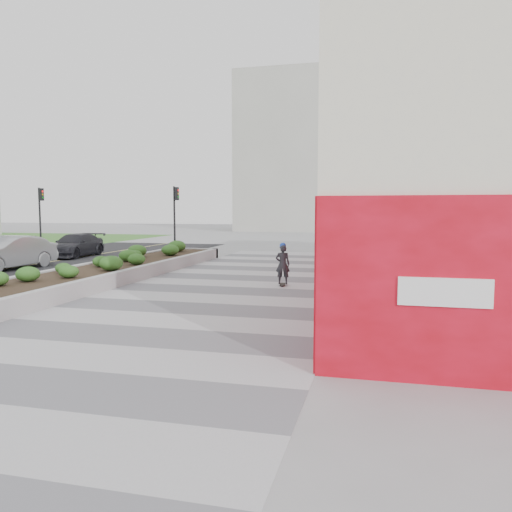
# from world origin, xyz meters

# --- Properties ---
(ground) EXTENTS (160.00, 160.00, 0.00)m
(ground) POSITION_xyz_m (0.00, 0.00, 0.00)
(ground) COLOR gray
(ground) RESTS_ON ground
(walkway) EXTENTS (8.00, 36.00, 0.01)m
(walkway) POSITION_xyz_m (0.00, 3.00, 0.01)
(walkway) COLOR #A8A8AD
(walkway) RESTS_ON ground
(building) EXTENTS (6.04, 24.08, 8.00)m
(building) POSITION_xyz_m (6.98, 8.98, 3.98)
(building) COLOR silver
(building) RESTS_ON ground
(planter) EXTENTS (3.00, 18.00, 0.90)m
(planter) POSITION_xyz_m (-5.50, 7.00, 0.42)
(planter) COLOR #9E9EA0
(planter) RESTS_ON ground
(traffic_signal_near) EXTENTS (0.33, 0.28, 4.20)m
(traffic_signal_near) POSITION_xyz_m (-7.23, 17.50, 2.76)
(traffic_signal_near) COLOR black
(traffic_signal_near) RESTS_ON ground
(traffic_signal_far) EXTENTS (0.33, 0.28, 4.20)m
(traffic_signal_far) POSITION_xyz_m (-16.43, 17.00, 2.76)
(traffic_signal_far) COLOR black
(traffic_signal_far) RESTS_ON ground
(distant_bldg_north_l) EXTENTS (16.00, 12.00, 20.00)m
(distant_bldg_north_l) POSITION_xyz_m (-5.00, 55.00, 10.00)
(distant_bldg_north_l) COLOR #ADAAA3
(distant_bldg_north_l) RESTS_ON ground
(distant_bldg_north_r) EXTENTS (14.00, 10.00, 24.00)m
(distant_bldg_north_r) POSITION_xyz_m (15.00, 60.00, 12.00)
(distant_bldg_north_r) COLOR #ADAAA3
(distant_bldg_north_r) RESTS_ON ground
(manhole_cover) EXTENTS (0.44, 0.44, 0.01)m
(manhole_cover) POSITION_xyz_m (0.50, 3.00, 0.00)
(manhole_cover) COLOR #595654
(manhole_cover) RESTS_ON ground
(skateboarder) EXTENTS (0.58, 0.74, 1.59)m
(skateboarder) POSITION_xyz_m (1.61, 6.51, 0.80)
(skateboarder) COLOR beige
(skateboarder) RESTS_ON ground
(car_silver) EXTENTS (2.12, 4.87, 1.56)m
(car_silver) POSITION_xyz_m (-11.66, 8.31, 0.78)
(car_silver) COLOR #9A9CA1
(car_silver) RESTS_ON ground
(car_dark) EXTENTS (2.23, 4.78, 1.35)m
(car_dark) POSITION_xyz_m (-12.44, 14.71, 0.67)
(car_dark) COLOR black
(car_dark) RESTS_ON ground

